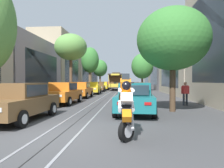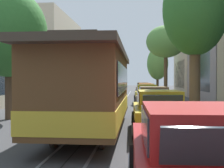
{
  "view_description": "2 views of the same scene",
  "coord_description": "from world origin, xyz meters",
  "px_view_note": "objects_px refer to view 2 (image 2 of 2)",
  "views": [
    {
      "loc": [
        2.07,
        -6.38,
        1.66
      ],
      "look_at": [
        0.14,
        19.43,
        1.32
      ],
      "focal_mm": 32.86,
      "sensor_mm": 36.0,
      "label": 1
    },
    {
      "loc": [
        -1.71,
        43.34,
        1.98
      ],
      "look_at": [
        0.82,
        15.26,
        1.55
      ],
      "focal_mm": 45.55,
      "sensor_mm": 36.0,
      "label": 2
    }
  ],
  "objects_px": {
    "parked_car_teal_near_right": "(108,88)",
    "street_tree_kerb_left_mid": "(195,11)",
    "street_tree_kerb_left_second": "(166,42)",
    "pedestrian_on_left_pavement": "(76,88)",
    "cable_car_trolley": "(90,88)",
    "motorcycle_with_rider": "(113,86)",
    "street_tree_kerb_right_near": "(92,65)",
    "parked_car_yellow_sixth_left": "(159,111)",
    "street_tree_kerb_right_second": "(8,33)",
    "parked_car_brown_fifth_left": "(153,100)",
    "parked_car_brown_second_right": "(101,90)",
    "parked_car_navy_mid_right": "(94,92)",
    "street_tree_kerb_left_near": "(158,64)",
    "parked_car_red_far_left": "(193,157)",
    "parked_car_orange_mid_left": "(146,91)",
    "parked_car_orange_second_left": "(145,89)",
    "parked_car_yellow_fourth_left": "(147,94)",
    "fire_hydrant": "(157,93)",
    "parked_car_brown_near_left": "(143,88)"
  },
  "relations": [
    {
      "from": "street_tree_kerb_right_near",
      "to": "street_tree_kerb_left_second",
      "type": "bearing_deg",
      "value": 127.84
    },
    {
      "from": "parked_car_yellow_sixth_left",
      "to": "street_tree_kerb_right_near",
      "type": "height_order",
      "value": "street_tree_kerb_right_near"
    },
    {
      "from": "parked_car_red_far_left",
      "to": "street_tree_kerb_left_second",
      "type": "xyz_separation_m",
      "value": [
        -1.77,
        -22.44,
        4.69
      ]
    },
    {
      "from": "street_tree_kerb_left_near",
      "to": "cable_car_trolley",
      "type": "xyz_separation_m",
      "value": [
        4.55,
        30.75,
        -2.61
      ]
    },
    {
      "from": "motorcycle_with_rider",
      "to": "fire_hydrant",
      "type": "distance_m",
      "value": 12.36
    },
    {
      "from": "parked_car_teal_near_right",
      "to": "street_tree_kerb_left_second",
      "type": "bearing_deg",
      "value": 118.77
    },
    {
      "from": "parked_car_red_far_left",
      "to": "cable_car_trolley",
      "type": "xyz_separation_m",
      "value": [
        2.56,
        -5.73,
        0.86
      ]
    },
    {
      "from": "parked_car_yellow_sixth_left",
      "to": "parked_car_red_far_left",
      "type": "relative_size",
      "value": 1.0
    },
    {
      "from": "parked_car_teal_near_right",
      "to": "parked_car_navy_mid_right",
      "type": "relative_size",
      "value": 1.01
    },
    {
      "from": "parked_car_orange_mid_left",
      "to": "parked_car_yellow_sixth_left",
      "type": "distance_m",
      "value": 18.74
    },
    {
      "from": "parked_car_brown_near_left",
      "to": "parked_car_brown_second_right",
      "type": "relative_size",
      "value": 1.0
    },
    {
      "from": "parked_car_yellow_fourth_left",
      "to": "pedestrian_on_left_pavement",
      "type": "distance_m",
      "value": 14.82
    },
    {
      "from": "street_tree_kerb_right_second",
      "to": "pedestrian_on_left_pavement",
      "type": "distance_m",
      "value": 22.05
    },
    {
      "from": "street_tree_kerb_left_second",
      "to": "street_tree_kerb_right_second",
      "type": "distance_m",
      "value": 16.07
    },
    {
      "from": "fire_hydrant",
      "to": "street_tree_kerb_right_near",
      "type": "bearing_deg",
      "value": -32.01
    },
    {
      "from": "parked_car_yellow_fourth_left",
      "to": "street_tree_kerb_left_second",
      "type": "relative_size",
      "value": 0.63
    },
    {
      "from": "street_tree_kerb_left_near",
      "to": "street_tree_kerb_right_second",
      "type": "height_order",
      "value": "street_tree_kerb_left_near"
    },
    {
      "from": "parked_car_orange_mid_left",
      "to": "cable_car_trolley",
      "type": "xyz_separation_m",
      "value": [
        2.62,
        19.21,
        0.86
      ]
    },
    {
      "from": "street_tree_kerb_right_near",
      "to": "street_tree_kerb_right_second",
      "type": "xyz_separation_m",
      "value": [
        0.14,
        24.68,
        0.35
      ]
    },
    {
      "from": "cable_car_trolley",
      "to": "motorcycle_with_rider",
      "type": "distance_m",
      "value": 33.7
    },
    {
      "from": "street_tree_kerb_left_mid",
      "to": "street_tree_kerb_right_second",
      "type": "relative_size",
      "value": 1.17
    },
    {
      "from": "parked_car_orange_mid_left",
      "to": "cable_car_trolley",
      "type": "height_order",
      "value": "cable_car_trolley"
    },
    {
      "from": "street_tree_kerb_left_second",
      "to": "pedestrian_on_left_pavement",
      "type": "relative_size",
      "value": 4.37
    },
    {
      "from": "motorcycle_with_rider",
      "to": "pedestrian_on_left_pavement",
      "type": "distance_m",
      "value": 9.33
    },
    {
      "from": "parked_car_yellow_sixth_left",
      "to": "motorcycle_with_rider",
      "type": "bearing_deg",
      "value": -82.23
    },
    {
      "from": "pedestrian_on_left_pavement",
      "to": "motorcycle_with_rider",
      "type": "bearing_deg",
      "value": -115.44
    },
    {
      "from": "parked_car_brown_fifth_left",
      "to": "parked_car_brown_second_right",
      "type": "height_order",
      "value": "same"
    },
    {
      "from": "cable_car_trolley",
      "to": "motorcycle_with_rider",
      "type": "xyz_separation_m",
      "value": [
        2.03,
        -33.63,
        -0.67
      ]
    },
    {
      "from": "parked_car_teal_near_right",
      "to": "parked_car_navy_mid_right",
      "type": "xyz_separation_m",
      "value": [
        0.05,
        12.06,
        0.0
      ]
    },
    {
      "from": "parked_car_red_far_left",
      "to": "motorcycle_with_rider",
      "type": "bearing_deg",
      "value": -83.34
    },
    {
      "from": "parked_car_yellow_fourth_left",
      "to": "street_tree_kerb_left_mid",
      "type": "xyz_separation_m",
      "value": [
        -2.04,
        9.12,
        4.51
      ]
    },
    {
      "from": "parked_car_brown_fifth_left",
      "to": "parked_car_red_far_left",
      "type": "relative_size",
      "value": 1.0
    },
    {
      "from": "street_tree_kerb_right_second",
      "to": "parked_car_brown_second_right",
      "type": "bearing_deg",
      "value": -96.18
    },
    {
      "from": "cable_car_trolley",
      "to": "pedestrian_on_left_pavement",
      "type": "relative_size",
      "value": 5.67
    },
    {
      "from": "street_tree_kerb_right_near",
      "to": "parked_car_navy_mid_right",
      "type": "bearing_deg",
      "value": 100.39
    },
    {
      "from": "street_tree_kerb_right_near",
      "to": "parked_car_yellow_sixth_left",
      "type": "bearing_deg",
      "value": 104.26
    },
    {
      "from": "street_tree_kerb_left_second",
      "to": "pedestrian_on_left_pavement",
      "type": "bearing_deg",
      "value": -39.3
    },
    {
      "from": "parked_car_teal_near_right",
      "to": "street_tree_kerb_left_near",
      "type": "xyz_separation_m",
      "value": [
        -7.0,
        -1.68,
        3.47
      ]
    },
    {
      "from": "parked_car_yellow_sixth_left",
      "to": "parked_car_red_far_left",
      "type": "distance_m",
      "value": 6.21
    },
    {
      "from": "street_tree_kerb_left_mid",
      "to": "street_tree_kerb_right_near",
      "type": "relative_size",
      "value": 1.35
    },
    {
      "from": "street_tree_kerb_left_mid",
      "to": "parked_car_yellow_sixth_left",
      "type": "bearing_deg",
      "value": 60.08
    },
    {
      "from": "street_tree_kerb_right_second",
      "to": "parked_car_brown_near_left",
      "type": "bearing_deg",
      "value": -104.5
    },
    {
      "from": "parked_car_yellow_fourth_left",
      "to": "parked_car_brown_second_right",
      "type": "xyz_separation_m",
      "value": [
        5.03,
        -9.78,
        0.0
      ]
    },
    {
      "from": "parked_car_yellow_fourth_left",
      "to": "street_tree_kerb_left_near",
      "type": "height_order",
      "value": "street_tree_kerb_left_near"
    },
    {
      "from": "parked_car_teal_near_right",
      "to": "fire_hydrant",
      "type": "distance_m",
      "value": 8.95
    },
    {
      "from": "parked_car_teal_near_right",
      "to": "street_tree_kerb_left_mid",
      "type": "height_order",
      "value": "street_tree_kerb_left_mid"
    },
    {
      "from": "parked_car_orange_second_left",
      "to": "pedestrian_on_left_pavement",
      "type": "height_order",
      "value": "pedestrian_on_left_pavement"
    },
    {
      "from": "cable_car_trolley",
      "to": "motorcycle_with_rider",
      "type": "relative_size",
      "value": 4.81
    },
    {
      "from": "parked_car_teal_near_right",
      "to": "street_tree_kerb_left_mid",
      "type": "distance_m",
      "value": 26.46
    },
    {
      "from": "parked_car_teal_near_right",
      "to": "street_tree_kerb_right_near",
      "type": "height_order",
      "value": "street_tree_kerb_right_near"
    }
  ]
}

